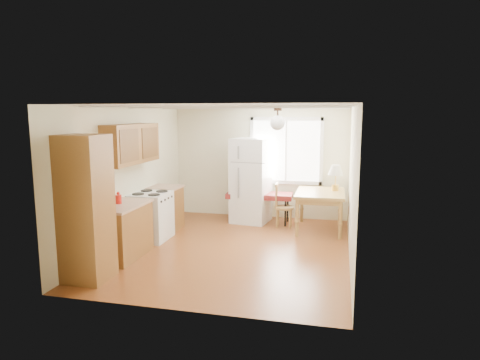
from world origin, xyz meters
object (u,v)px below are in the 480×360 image
(refrigerator, at_px, (251,180))
(bench, at_px, (259,196))
(dining_table, at_px, (320,197))
(chair, at_px, (280,202))

(refrigerator, height_order, bench, refrigerator)
(dining_table, relative_size, chair, 1.42)
(chair, bearing_deg, bench, 152.74)
(chair, bearing_deg, refrigerator, 156.35)
(bench, relative_size, chair, 1.58)
(refrigerator, bearing_deg, chair, -13.66)
(bench, xyz_separation_m, dining_table, (1.32, -0.33, 0.11))
(dining_table, bearing_deg, refrigerator, 165.80)
(chair, bearing_deg, dining_table, -8.91)
(dining_table, height_order, chair, chair)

